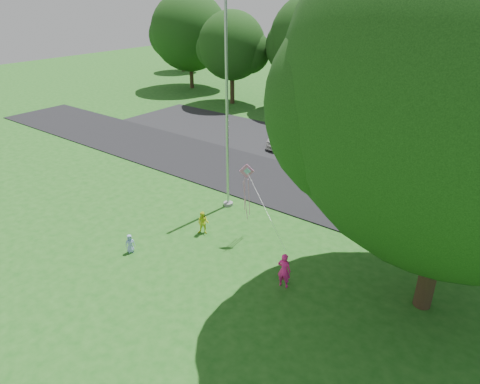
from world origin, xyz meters
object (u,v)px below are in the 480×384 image
Objects in this scene: child_yellow at (203,223)px; child_blue at (130,244)px; street_lamp at (350,112)px; trash_can at (358,176)px; big_tree at (465,100)px; woman at (284,270)px; kite at (247,181)px; flagpole at (227,130)px.

child_yellow is 1.30× the size of child_blue.
trash_can is at bearing -30.21° from street_lamp.
big_tree is at bearing -20.92° from child_yellow.
woman is (-4.52, -2.05, -6.77)m from big_tree.
child_yellow reaches higher than trash_can.
street_lamp is 12.66m from big_tree.
trash_can is 10.89m from woman.
street_lamp is 0.49× the size of big_tree.
woman is at bearing -81.11° from trash_can.
child_yellow is 0.31× the size of kite.
kite is at bearing -12.62° from child_blue.
street_lamp is 14.57m from child_blue.
trash_can is at bearing -90.33° from woman.
kite is (-1.58, -8.76, 2.38)m from trash_can.
big_tree is (10.50, -1.98, 3.33)m from flagpole.
woman reaches higher than trash_can.
big_tree reaches higher than child_yellow.
street_lamp is 4.49× the size of woman.
street_lamp reaches higher than child_yellow.
child_yellow is (-2.13, -10.56, -3.39)m from street_lamp.
big_tree is at bearing -164.78° from woman.
big_tree is at bearing -35.20° from kite.
child_yellow is (-5.09, 1.07, -0.17)m from woman.
big_tree reaches higher than street_lamp.
woman is at bearing -155.57° from big_tree.
street_lamp reaches higher than child_blue.
big_tree is 13.76m from child_blue.
woman is at bearing -33.94° from flagpole.
big_tree reaches higher than trash_can.
kite is at bearing -36.66° from flagpole.
child_yellow is at bearing -174.14° from big_tree.
flagpole is at bearing -107.57° from street_lamp.
kite is at bearing -100.19° from trash_can.
kite is (2.73, -2.03, -1.29)m from flagpole.
child_blue is at bearing -164.77° from kite.
big_tree is at bearing -47.87° from street_lamp.
trash_can is at bearing 5.73° from child_blue.
woman reaches higher than child_blue.
woman is 1.30× the size of child_yellow.
flagpole is 7.16m from child_blue.
trash_can is at bearing 44.21° from kite.
flagpole is 8.79m from trash_can.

